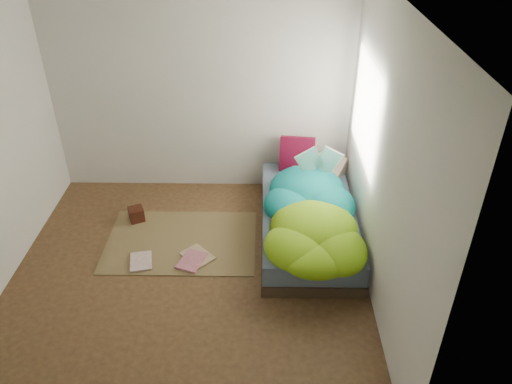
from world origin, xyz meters
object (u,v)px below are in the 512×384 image
(pillow_magenta, at_px, (297,154))
(floor_book_a, at_px, (130,263))
(open_book, at_px, (320,153))
(wooden_box, at_px, (136,214))
(floor_book_b, at_px, (182,258))
(bed, at_px, (307,221))

(pillow_magenta, bearing_deg, floor_book_a, -135.25)
(open_book, height_order, floor_book_a, open_book)
(wooden_box, bearing_deg, pillow_magenta, 18.50)
(open_book, bearing_deg, pillow_magenta, 108.70)
(wooden_box, bearing_deg, open_book, 4.72)
(open_book, bearing_deg, floor_book_a, -160.95)
(floor_book_b, bearing_deg, wooden_box, 151.22)
(wooden_box, bearing_deg, floor_book_a, -83.05)
(wooden_box, relative_size, floor_book_a, 0.53)
(bed, bearing_deg, floor_book_a, -163.30)
(pillow_magenta, relative_size, floor_book_b, 1.30)
(wooden_box, relative_size, floor_book_b, 0.50)
(bed, distance_m, open_book, 0.75)
(open_book, xyz_separation_m, wooden_box, (-2.05, -0.17, -0.72))
(pillow_magenta, xyz_separation_m, wooden_box, (-1.84, -0.62, -0.46))
(floor_book_a, bearing_deg, open_book, 13.27)
(pillow_magenta, distance_m, floor_book_b, 1.87)
(open_book, bearing_deg, wooden_box, 178.41)
(wooden_box, bearing_deg, bed, -6.17)
(floor_book_a, bearing_deg, floor_book_b, -4.12)
(pillow_magenta, relative_size, open_book, 0.98)
(open_book, relative_size, wooden_box, 2.66)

